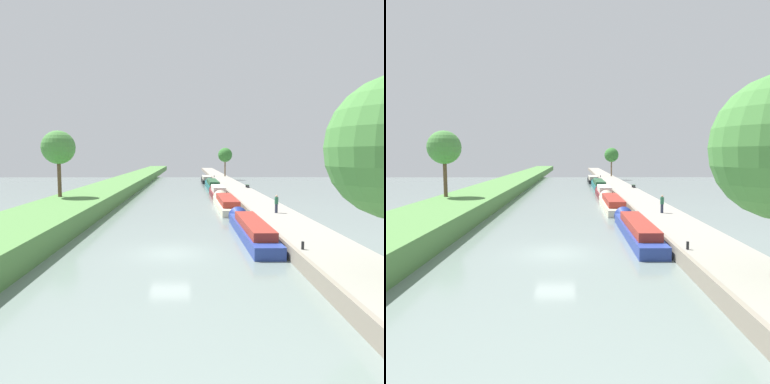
# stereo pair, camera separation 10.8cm
# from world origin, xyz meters

# --- Properties ---
(ground_plane) EXTENTS (160.00, 160.00, 0.00)m
(ground_plane) POSITION_xyz_m (0.00, 0.00, 0.00)
(ground_plane) COLOR slate
(left_grassy_bank) EXTENTS (6.59, 260.00, 1.66)m
(left_grassy_bank) POSITION_xyz_m (-10.56, 0.00, 0.83)
(left_grassy_bank) COLOR #518442
(left_grassy_bank) RESTS_ON ground_plane
(right_towpath) EXTENTS (4.09, 260.00, 0.86)m
(right_towpath) POSITION_xyz_m (9.32, 0.00, 0.43)
(right_towpath) COLOR gray
(right_towpath) RESTS_ON ground_plane
(stone_quay) EXTENTS (0.25, 260.00, 0.91)m
(stone_quay) POSITION_xyz_m (7.14, 0.00, 0.46)
(stone_quay) COLOR gray
(stone_quay) RESTS_ON ground_plane
(narrowboat_blue) EXTENTS (1.87, 13.87, 1.89)m
(narrowboat_blue) POSITION_xyz_m (5.90, 5.01, 0.59)
(narrowboat_blue) COLOR #283D93
(narrowboat_blue) RESTS_ON ground_plane
(narrowboat_cream) EXTENTS (2.15, 14.55, 2.07)m
(narrowboat_cream) POSITION_xyz_m (5.62, 20.41, 0.58)
(narrowboat_cream) COLOR beige
(narrowboat_cream) RESTS_ON ground_plane
(narrowboat_maroon) EXTENTS (2.09, 10.30, 2.22)m
(narrowboat_maroon) POSITION_xyz_m (5.66, 32.74, 0.64)
(narrowboat_maroon) COLOR maroon
(narrowboat_maroon) RESTS_ON ground_plane
(narrowboat_teal) EXTENTS (2.07, 16.85, 2.12)m
(narrowboat_teal) POSITION_xyz_m (5.83, 46.94, 0.63)
(narrowboat_teal) COLOR #195B60
(narrowboat_teal) RESTS_ON ground_plane
(narrowboat_black) EXTENTS (2.19, 11.19, 2.19)m
(narrowboat_black) POSITION_xyz_m (5.49, 61.17, 0.60)
(narrowboat_black) COLOR black
(narrowboat_black) RESTS_ON ground_plane
(tree_rightbank_midnear) EXTENTS (3.52, 3.52, 7.08)m
(tree_rightbank_midnear) POSITION_xyz_m (10.56, 69.61, 6.14)
(tree_rightbank_midnear) COLOR brown
(tree_rightbank_midnear) RESTS_ON right_towpath
(tree_leftbank_downstream) EXTENTS (3.56, 3.56, 7.08)m
(tree_leftbank_downstream) POSITION_xyz_m (-12.64, 17.11, 6.91)
(tree_leftbank_downstream) COLOR brown
(tree_leftbank_downstream) RESTS_ON left_grassy_bank
(person_walking) EXTENTS (0.34, 0.34, 1.66)m
(person_walking) POSITION_xyz_m (9.25, 10.67, 1.74)
(person_walking) COLOR #282D42
(person_walking) RESTS_ON right_towpath
(mooring_bollard_near) EXTENTS (0.16, 0.16, 0.45)m
(mooring_bollard_near) POSITION_xyz_m (7.57, -2.55, 1.09)
(mooring_bollard_near) COLOR black
(mooring_bollard_near) RESTS_ON right_towpath
(mooring_bollard_far) EXTENTS (0.16, 0.16, 0.45)m
(mooring_bollard_far) POSITION_xyz_m (7.57, 65.68, 1.09)
(mooring_bollard_far) COLOR black
(mooring_bollard_far) RESTS_ON right_towpath
(park_bench) EXTENTS (0.44, 1.50, 0.47)m
(park_bench) POSITION_xyz_m (10.91, 37.22, 1.21)
(park_bench) COLOR #333338
(park_bench) RESTS_ON right_towpath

